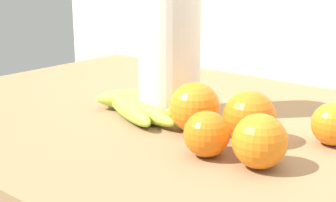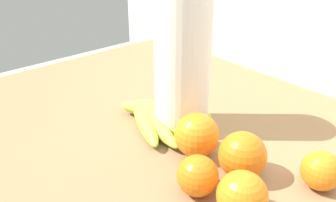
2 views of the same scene
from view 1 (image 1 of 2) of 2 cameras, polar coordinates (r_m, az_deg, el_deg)
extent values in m
ellipsoid|color=#A9CF3F|center=(0.86, -4.69, -0.96)|extent=(0.19, 0.11, 0.03)
ellipsoid|color=#B1C93F|center=(0.87, -3.67, -0.96)|extent=(0.22, 0.08, 0.03)
ellipsoid|color=#ADCF3F|center=(0.88, -2.96, -0.70)|extent=(0.21, 0.05, 0.03)
ellipsoid|color=#B1BC3F|center=(0.90, -3.21, -0.31)|extent=(0.16, 0.09, 0.03)
ellipsoid|color=#AEC73F|center=(0.90, -2.25, 0.12)|extent=(0.19, 0.15, 0.04)
sphere|color=orange|center=(0.79, 3.16, -0.77)|extent=(0.08, 0.08, 0.08)
sphere|color=orange|center=(0.69, 4.58, -3.90)|extent=(0.07, 0.07, 0.07)
sphere|color=orange|center=(0.66, 10.75, -4.68)|extent=(0.08, 0.08, 0.08)
sphere|color=orange|center=(0.77, 18.87, -2.60)|extent=(0.07, 0.07, 0.07)
sphere|color=orange|center=(0.75, 9.58, -1.89)|extent=(0.08, 0.08, 0.08)
cylinder|color=white|center=(0.86, 0.17, 7.97)|extent=(0.11, 0.11, 0.30)
cylinder|color=gray|center=(0.86, 0.17, 8.96)|extent=(0.02, 0.02, 0.33)
camera|label=2|loc=(0.25, 28.83, 46.02)|focal=38.61mm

